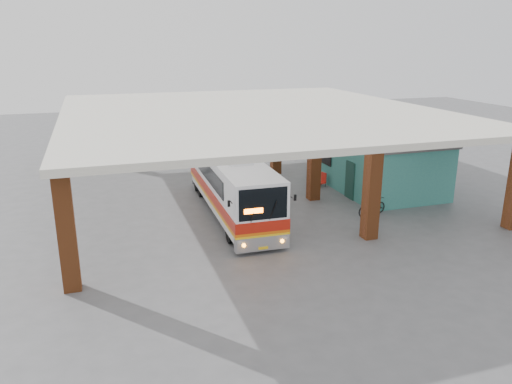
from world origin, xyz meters
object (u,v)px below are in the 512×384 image
object	(u,v)px
coach_bus	(231,183)
red_chair	(323,180)
pedestrian	(374,217)
motorcycle	(372,206)

from	to	relation	value
coach_bus	red_chair	distance (m)	7.30
coach_bus	pedestrian	world-z (taller)	coach_bus
coach_bus	motorcycle	distance (m)	7.20
pedestrian	red_chair	world-z (taller)	pedestrian
red_chair	pedestrian	bearing A→B (deg)	-112.95
pedestrian	red_chair	distance (m)	8.19
coach_bus	motorcycle	bearing A→B (deg)	-19.04
motorcycle	red_chair	size ratio (longest dim) A/B	2.08
pedestrian	motorcycle	bearing A→B (deg)	-163.03
motorcycle	red_chair	world-z (taller)	motorcycle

